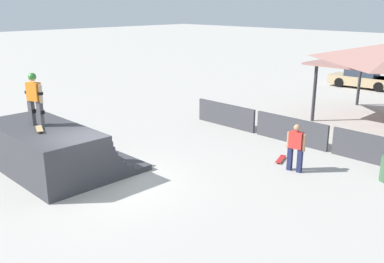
{
  "coord_description": "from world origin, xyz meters",
  "views": [
    {
      "loc": [
        10.93,
        -6.86,
        5.5
      ],
      "look_at": [
        -0.07,
        4.04,
        0.86
      ],
      "focal_mm": 40.0,
      "sensor_mm": 36.0,
      "label": 1
    }
  ],
  "objects": [
    {
      "name": "parked_car_tan",
      "position": [
        -1.4,
        21.72,
        0.6
      ],
      "size": [
        4.42,
        2.12,
        1.27
      ],
      "rotation": [
        0.0,
        0.0,
        0.09
      ],
      "color": "tan",
      "rests_on": "ground"
    },
    {
      "name": "ground_plane",
      "position": [
        0.0,
        0.0,
        0.0
      ],
      "size": [
        160.0,
        160.0,
        0.0
      ],
      "primitive_type": "plane",
      "color": "#ADA8A0"
    },
    {
      "name": "skater_on_deck",
      "position": [
        -2.55,
        -0.83,
        2.6
      ],
      "size": [
        0.77,
        0.42,
        1.79
      ],
      "rotation": [
        0.0,
        0.0,
        0.34
      ],
      "color": "#4C4C51",
      "rests_on": "quarter_pipe_ramp"
    },
    {
      "name": "barrier_fence",
      "position": [
        1.85,
        7.86,
        0.53
      ],
      "size": [
        10.38,
        0.12,
        1.05
      ],
      "color": "#3D3D42",
      "rests_on": "ground"
    },
    {
      "name": "skateboard_on_deck",
      "position": [
        -1.92,
        -1.06,
        1.63
      ],
      "size": [
        0.84,
        0.49,
        0.09
      ],
      "rotation": [
        0.0,
        0.0,
        -0.38
      ],
      "color": "red",
      "rests_on": "quarter_pipe_ramp"
    },
    {
      "name": "quarter_pipe_ramp",
      "position": [
        -2.25,
        -0.58,
        0.71
      ],
      "size": [
        4.86,
        3.82,
        1.57
      ],
      "color": "#38383D",
      "rests_on": "ground"
    },
    {
      "name": "bystander_walking",
      "position": [
        3.69,
        5.24,
        0.92
      ],
      "size": [
        0.67,
        0.28,
        1.66
      ],
      "rotation": [
        0.0,
        0.0,
        3.29
      ],
      "color": "#1E2347",
      "rests_on": "ground"
    },
    {
      "name": "skateboard_on_ground",
      "position": [
        2.79,
        5.78,
        0.06
      ],
      "size": [
        0.47,
        0.86,
        0.09
      ],
      "rotation": [
        0.0,
        0.0,
        1.92
      ],
      "color": "silver",
      "rests_on": "ground"
    }
  ]
}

